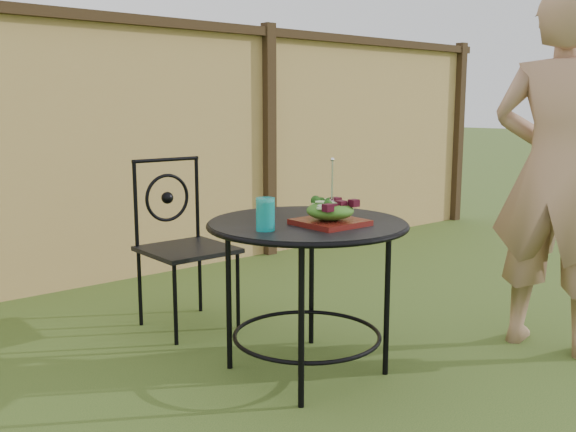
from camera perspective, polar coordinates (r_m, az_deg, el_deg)
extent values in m
plane|color=#264315|center=(3.11, 4.09, -13.81)|extent=(60.00, 60.00, 0.00)
cube|color=#E8C373|center=(4.70, -14.71, 5.26)|extent=(8.00, 0.05, 1.80)
cube|color=black|center=(4.68, -14.95, 16.64)|extent=(8.00, 0.07, 0.07)
cube|color=black|center=(5.34, -1.70, 6.61)|extent=(0.09, 0.09, 1.90)
cube|color=black|center=(7.24, 14.87, 7.12)|extent=(0.09, 0.09, 1.90)
cylinder|color=black|center=(2.93, 1.74, -0.65)|extent=(0.90, 0.90, 0.02)
torus|color=black|center=(2.93, 1.74, -0.76)|extent=(0.92, 0.92, 0.02)
torus|color=black|center=(3.07, 1.68, -10.51)|extent=(0.70, 0.70, 0.02)
cylinder|color=black|center=(3.37, 2.10, -5.57)|extent=(0.03, 0.03, 0.71)
cylinder|color=black|center=(3.06, -5.29, -7.21)|extent=(0.03, 0.03, 0.71)
cylinder|color=black|center=(2.66, 1.19, -9.77)|extent=(0.03, 0.03, 0.71)
cylinder|color=black|center=(3.02, 8.80, -7.54)|extent=(0.03, 0.03, 0.71)
cube|color=black|center=(3.64, -8.93, -2.97)|extent=(0.46, 0.46, 0.03)
cylinder|color=black|center=(3.74, -10.79, 4.94)|extent=(0.42, 0.02, 0.02)
torus|color=black|center=(3.77, -10.68, 1.60)|extent=(0.28, 0.02, 0.28)
cylinder|color=black|center=(3.43, -9.99, -7.77)|extent=(0.02, 0.02, 0.44)
cylinder|color=black|center=(3.64, -4.48, -6.64)|extent=(0.02, 0.02, 0.44)
cylinder|color=black|center=(3.77, -13.03, -6.27)|extent=(0.02, 0.02, 0.44)
cylinder|color=black|center=(3.96, -7.84, -5.34)|extent=(0.02, 0.02, 0.44)
cylinder|color=black|center=(3.68, -13.39, 0.99)|extent=(0.02, 0.02, 0.50)
cylinder|color=black|center=(3.87, -8.08, 1.59)|extent=(0.02, 0.02, 0.50)
imported|color=tan|center=(3.49, 22.88, 3.63)|extent=(0.57, 0.75, 1.83)
cube|color=#4C0A0D|center=(2.84, 3.76, -0.56)|extent=(0.27, 0.27, 0.02)
ellipsoid|color=#235614|center=(2.83, 3.77, 0.47)|extent=(0.21, 0.21, 0.08)
cylinder|color=silver|center=(2.82, 3.95, 3.10)|extent=(0.01, 0.01, 0.18)
cylinder|color=#0EA3A3|center=(2.70, -2.03, 0.16)|extent=(0.08, 0.08, 0.14)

